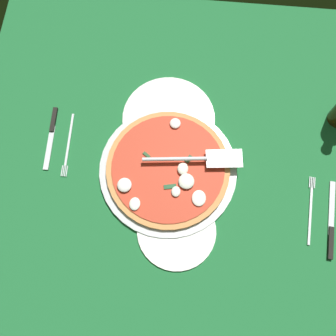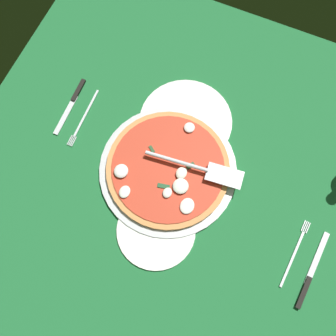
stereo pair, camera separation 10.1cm
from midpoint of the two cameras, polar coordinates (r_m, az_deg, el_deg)
The scene contains 8 objects.
ground_plane at distance 103.80cm, azimuth 3.72°, elevation -0.91°, with size 112.51×112.51×0.80cm, color #1D6331.
pizza_pan at distance 102.66cm, azimuth 2.79°, elevation -0.72°, with size 36.51×36.51×1.38cm, color silver.
dinner_plate_left at distance 108.39cm, azimuth 5.29°, elevation 6.52°, with size 25.74×25.74×1.00cm, color white.
dinner_plate_right at distance 99.10cm, azimuth 1.16°, elevation -9.64°, with size 20.05×20.05×1.00cm, color white.
pizza at distance 101.19cm, azimuth 2.80°, elevation -0.57°, with size 32.63×32.63×2.81cm.
pizza_server at distance 99.50cm, azimuth 7.28°, elevation -0.38°, with size 5.94×26.35×1.00cm.
place_setting_near at distance 111.52cm, azimuth -10.62°, elevation 8.10°, with size 19.83×11.84×1.40cm.
place_setting_far at distance 105.44cm, azimuth 21.88°, elevation -13.63°, with size 21.17×13.20×1.40cm.
Camera 2 is at (29.81, 11.08, 98.45)cm, focal length 41.29 mm.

